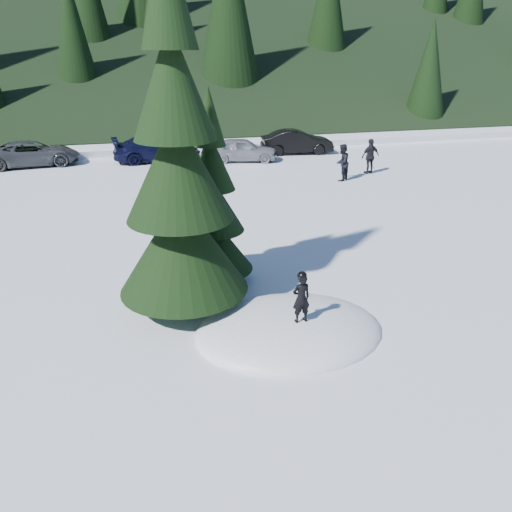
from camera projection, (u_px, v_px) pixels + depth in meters
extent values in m
plane|color=white|center=(289.00, 332.00, 11.75)|extent=(200.00, 200.00, 0.00)
ellipsoid|color=white|center=(289.00, 332.00, 11.75)|extent=(4.48, 3.52, 0.96)
cylinder|color=black|center=(185.00, 283.00, 12.57)|extent=(0.38, 0.38, 1.40)
cone|color=black|center=(182.00, 243.00, 12.15)|extent=(3.20, 3.20, 2.46)
cone|color=black|center=(178.00, 167.00, 11.43)|extent=(2.54, 2.54, 2.46)
cone|color=black|center=(172.00, 82.00, 10.72)|extent=(1.88, 1.88, 2.46)
cylinder|color=black|center=(214.00, 265.00, 14.13)|extent=(0.26, 0.26, 1.00)
cone|color=black|center=(213.00, 243.00, 13.88)|extent=(2.20, 2.20, 1.52)
cone|color=black|center=(212.00, 203.00, 13.44)|extent=(1.75, 1.75, 1.52)
cone|color=black|center=(210.00, 161.00, 12.99)|extent=(1.29, 1.29, 1.52)
cone|color=black|center=(209.00, 116.00, 12.55)|extent=(0.84, 0.84, 1.52)
imported|color=black|center=(301.00, 298.00, 11.04)|extent=(0.44, 0.31, 1.15)
imported|color=black|center=(342.00, 162.00, 24.85)|extent=(1.12, 1.11, 1.82)
imported|color=black|center=(370.00, 156.00, 26.22)|extent=(1.14, 0.65, 1.84)
imported|color=#414448|center=(33.00, 153.00, 28.10)|extent=(5.24, 2.89, 1.39)
imported|color=black|center=(157.00, 149.00, 29.22)|extent=(5.16, 2.35, 1.47)
imported|color=gray|center=(242.00, 150.00, 29.19)|extent=(4.28, 2.49, 1.37)
imported|color=black|center=(297.00, 142.00, 31.33)|extent=(4.60, 2.04, 1.47)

